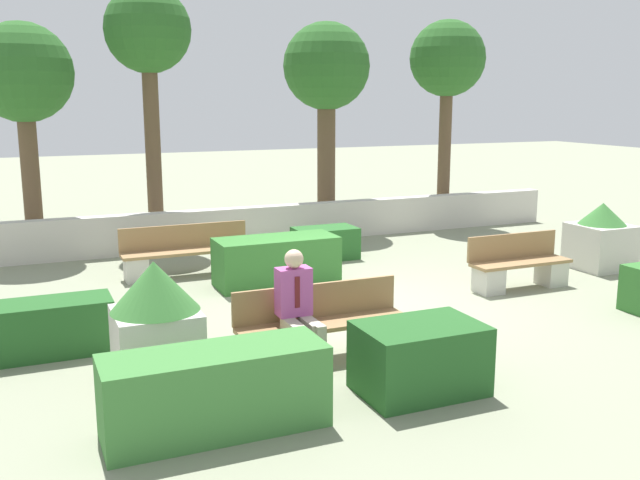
{
  "coord_description": "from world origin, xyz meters",
  "views": [
    {
      "loc": [
        -4.47,
        -8.93,
        2.96
      ],
      "look_at": [
        -0.4,
        0.5,
        0.9
      ],
      "focal_mm": 40.0,
      "sensor_mm": 36.0,
      "label": 1
    }
  ],
  "objects_px": {
    "bench_front": "(323,331)",
    "tree_leftmost": "(23,78)",
    "bench_right_side": "(519,269)",
    "planter_corner_right": "(156,319)",
    "person_seated_man": "(298,304)",
    "tree_rightmost": "(447,63)",
    "tree_center_right": "(326,73)",
    "tree_center_left": "(148,38)",
    "bench_left_side": "(187,256)",
    "planter_corner_left": "(601,237)"
  },
  "relations": [
    {
      "from": "bench_front",
      "to": "tree_leftmost",
      "type": "bearing_deg",
      "value": 111.43
    },
    {
      "from": "bench_right_side",
      "to": "planter_corner_right",
      "type": "relative_size",
      "value": 1.3
    },
    {
      "from": "bench_right_side",
      "to": "person_seated_man",
      "type": "relative_size",
      "value": 1.27
    },
    {
      "from": "bench_right_side",
      "to": "tree_rightmost",
      "type": "height_order",
      "value": "tree_rightmost"
    },
    {
      "from": "tree_center_right",
      "to": "tree_leftmost",
      "type": "bearing_deg",
      "value": -178.52
    },
    {
      "from": "tree_center_left",
      "to": "tree_center_right",
      "type": "distance_m",
      "value": 3.91
    },
    {
      "from": "bench_left_side",
      "to": "planter_corner_right",
      "type": "relative_size",
      "value": 1.68
    },
    {
      "from": "tree_center_right",
      "to": "tree_rightmost",
      "type": "xyz_separation_m",
      "value": [
        2.92,
        -0.26,
        0.24
      ]
    },
    {
      "from": "planter_corner_right",
      "to": "tree_center_left",
      "type": "xyz_separation_m",
      "value": [
        1.3,
        6.98,
        3.39
      ]
    },
    {
      "from": "bench_front",
      "to": "bench_left_side",
      "type": "relative_size",
      "value": 0.94
    },
    {
      "from": "planter_corner_left",
      "to": "planter_corner_right",
      "type": "distance_m",
      "value": 8.35
    },
    {
      "from": "bench_left_side",
      "to": "bench_right_side",
      "type": "bearing_deg",
      "value": -24.89
    },
    {
      "from": "planter_corner_right",
      "to": "tree_center_left",
      "type": "relative_size",
      "value": 0.26
    },
    {
      "from": "tree_leftmost",
      "to": "tree_center_left",
      "type": "bearing_deg",
      "value": -2.86
    },
    {
      "from": "planter_corner_left",
      "to": "tree_leftmost",
      "type": "xyz_separation_m",
      "value": [
        -9.07,
        5.1,
        2.76
      ]
    },
    {
      "from": "person_seated_man",
      "to": "tree_leftmost",
      "type": "relative_size",
      "value": 0.31
    },
    {
      "from": "person_seated_man",
      "to": "planter_corner_left",
      "type": "bearing_deg",
      "value": 18.93
    },
    {
      "from": "tree_center_right",
      "to": "bench_right_side",
      "type": "bearing_deg",
      "value": -82.36
    },
    {
      "from": "planter_corner_left",
      "to": "planter_corner_right",
      "type": "relative_size",
      "value": 0.9
    },
    {
      "from": "bench_left_side",
      "to": "tree_rightmost",
      "type": "xyz_separation_m",
      "value": [
        6.76,
        2.63,
        3.39
      ]
    },
    {
      "from": "planter_corner_left",
      "to": "tree_center_right",
      "type": "bearing_deg",
      "value": 119.23
    },
    {
      "from": "bench_front",
      "to": "tree_rightmost",
      "type": "relative_size",
      "value": 0.43
    },
    {
      "from": "bench_front",
      "to": "tree_leftmost",
      "type": "distance_m",
      "value": 8.31
    },
    {
      "from": "bench_front",
      "to": "bench_left_side",
      "type": "xyz_separation_m",
      "value": [
        -0.54,
        4.49,
        0.01
      ]
    },
    {
      "from": "planter_corner_left",
      "to": "planter_corner_right",
      "type": "bearing_deg",
      "value": -166.16
    },
    {
      "from": "bench_right_side",
      "to": "planter_corner_right",
      "type": "distance_m",
      "value": 6.13
    },
    {
      "from": "tree_center_left",
      "to": "planter_corner_right",
      "type": "bearing_deg",
      "value": -100.58
    },
    {
      "from": "planter_corner_right",
      "to": "tree_leftmost",
      "type": "relative_size",
      "value": 0.3
    },
    {
      "from": "tree_center_left",
      "to": "bench_front",
      "type": "bearing_deg",
      "value": -85.49
    },
    {
      "from": "person_seated_man",
      "to": "tree_leftmost",
      "type": "height_order",
      "value": "tree_leftmost"
    },
    {
      "from": "tree_center_right",
      "to": "tree_rightmost",
      "type": "relative_size",
      "value": 0.97
    },
    {
      "from": "bench_left_side",
      "to": "tree_rightmost",
      "type": "height_order",
      "value": "tree_rightmost"
    },
    {
      "from": "bench_left_side",
      "to": "planter_corner_left",
      "type": "distance_m",
      "value": 7.19
    },
    {
      "from": "person_seated_man",
      "to": "tree_leftmost",
      "type": "xyz_separation_m",
      "value": [
        -2.47,
        7.36,
        2.58
      ]
    },
    {
      "from": "bench_left_side",
      "to": "person_seated_man",
      "type": "relative_size",
      "value": 1.64
    },
    {
      "from": "bench_right_side",
      "to": "tree_center_right",
      "type": "bearing_deg",
      "value": 98.74
    },
    {
      "from": "tree_center_left",
      "to": "tree_rightmost",
      "type": "bearing_deg",
      "value": 0.11
    },
    {
      "from": "planter_corner_right",
      "to": "planter_corner_left",
      "type": "bearing_deg",
      "value": 13.84
    },
    {
      "from": "planter_corner_right",
      "to": "tree_center_left",
      "type": "height_order",
      "value": "tree_center_left"
    },
    {
      "from": "tree_rightmost",
      "to": "bench_left_side",
      "type": "bearing_deg",
      "value": -158.74
    },
    {
      "from": "planter_corner_right",
      "to": "tree_rightmost",
      "type": "xyz_separation_m",
      "value": [
        8.08,
        6.99,
        3.05
      ]
    },
    {
      "from": "tree_leftmost",
      "to": "tree_center_right",
      "type": "distance_m",
      "value": 6.13
    },
    {
      "from": "bench_left_side",
      "to": "tree_rightmost",
      "type": "distance_m",
      "value": 8.01
    },
    {
      "from": "planter_corner_left",
      "to": "tree_center_right",
      "type": "relative_size",
      "value": 0.25
    },
    {
      "from": "planter_corner_left",
      "to": "tree_center_left",
      "type": "xyz_separation_m",
      "value": [
        -6.8,
        4.98,
        3.51
      ]
    },
    {
      "from": "planter_corner_right",
      "to": "tree_center_left",
      "type": "bearing_deg",
      "value": 79.42
    },
    {
      "from": "planter_corner_left",
      "to": "planter_corner_right",
      "type": "height_order",
      "value": "planter_corner_right"
    },
    {
      "from": "planter_corner_left",
      "to": "bench_front",
      "type": "bearing_deg",
      "value": -161.21
    },
    {
      "from": "bench_right_side",
      "to": "tree_center_right",
      "type": "height_order",
      "value": "tree_center_right"
    },
    {
      "from": "bench_front",
      "to": "bench_left_side",
      "type": "bearing_deg",
      "value": 96.92
    }
  ]
}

